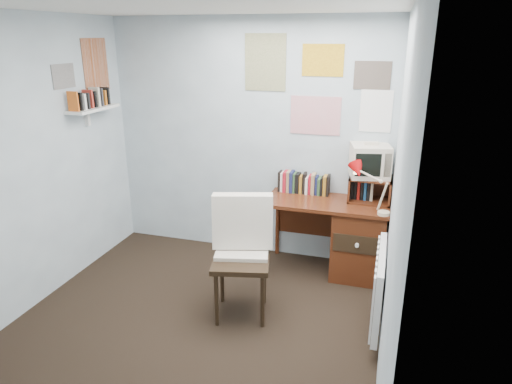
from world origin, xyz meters
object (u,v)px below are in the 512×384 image
desk_chair (241,262)px  radiator (379,287)px  tv_riser (370,189)px  crt_tv (370,159)px  desk (353,237)px  desk_lamp (385,194)px  wall_shelf (93,109)px

desk_chair → radiator: bearing=-10.2°
tv_riser → crt_tv: crt_tv is taller
crt_tv → desk: bearing=-138.6°
desk → desk_lamp: 0.65m
desk_lamp → crt_tv: 0.45m
desk_chair → radiator: size_ratio=1.26×
tv_riser → wall_shelf: (-2.69, -0.49, 0.74)m
crt_tv → wall_shelf: size_ratio=0.58×
desk_chair → radiator: 1.14m
wall_shelf → radiator: bearing=-10.9°
desk_chair → crt_tv: bearing=36.8°
desk_chair → desk_lamp: bearing=21.5°
desk_chair → wall_shelf: (-1.73, 0.61, 1.12)m
desk → desk_chair: size_ratio=1.19×
tv_riser → desk_lamp: bearing=-65.6°
desk → tv_riser: tv_riser is taller
desk_lamp → wall_shelf: size_ratio=0.64×
desk → wall_shelf: wall_shelf is taller
desk_chair → desk_lamp: (1.11, 0.77, 0.46)m
desk_chair → desk_lamp: size_ratio=2.52×
desk → desk_chair: bearing=-130.4°
desk_lamp → tv_riser: desk_lamp is taller
desk → desk_chair: (-0.84, -0.99, 0.10)m
desk_chair → crt_tv: size_ratio=2.81×
desk_lamp → radiator: (0.02, -0.71, -0.54)m
desk → tv_riser: 0.51m
wall_shelf → crt_tv: bearing=10.8°
desk → crt_tv: 0.79m
radiator → desk_chair: bearing=-176.9°
desk → crt_tv: (0.09, 0.13, 0.77)m
desk_lamp → crt_tv: size_ratio=1.11×
tv_riser → crt_tv: bearing=140.5°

